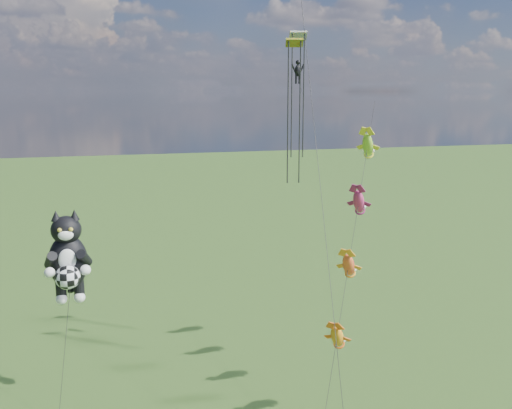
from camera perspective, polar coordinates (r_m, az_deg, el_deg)
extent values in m
cylinder|color=black|center=(36.33, -18.63, -14.08)|extent=(0.98, 2.57, 7.08)
ellipsoid|color=black|center=(35.96, -18.26, -5.45)|extent=(2.77, 2.50, 3.33)
ellipsoid|color=black|center=(35.36, -18.46, -2.43)|extent=(2.19, 2.08, 1.69)
cone|color=black|center=(35.21, -19.39, -1.07)|extent=(0.74, 0.74, 0.62)
cone|color=black|center=(35.14, -17.70, -0.98)|extent=(0.74, 0.74, 0.62)
ellipsoid|color=white|center=(34.74, -18.50, -2.93)|extent=(0.97, 0.69, 0.60)
ellipsoid|color=white|center=(35.13, -18.35, -5.32)|extent=(1.11, 0.70, 1.37)
sphere|color=gold|center=(34.61, -19.06, -2.43)|extent=(0.25, 0.25, 0.25)
sphere|color=gold|center=(34.57, -18.03, -2.38)|extent=(0.25, 0.25, 0.25)
sphere|color=white|center=(35.07, -19.94, -6.43)|extent=(0.62, 0.62, 0.62)
sphere|color=white|center=(34.94, -16.69, -6.29)|extent=(0.62, 0.62, 0.62)
sphere|color=white|center=(36.54, -18.87, -8.93)|extent=(0.67, 0.67, 0.67)
sphere|color=white|center=(36.47, -17.22, -8.86)|extent=(0.67, 0.67, 0.67)
sphere|color=white|center=(34.77, -18.31, -6.93)|extent=(1.43, 1.43, 1.43)
cylinder|color=black|center=(35.42, 9.43, -4.81)|extent=(9.05, 13.03, 18.05)
ellipsoid|color=yellow|center=(33.55, 8.12, -12.92)|extent=(1.69, 2.00, 2.07)
ellipsoid|color=red|center=(35.09, 9.25, -5.98)|extent=(1.69, 2.00, 2.07)
ellipsoid|color=#D83366|center=(37.11, 10.24, 0.29)|extent=(1.69, 2.00, 2.07)
ellipsoid|color=green|center=(39.53, 11.12, 5.85)|extent=(1.69, 2.00, 2.07)
cylinder|color=black|center=(31.31, 6.57, 0.66)|extent=(2.94, 16.85, 26.03)
cube|color=#219227|center=(36.13, 3.86, 15.85)|extent=(1.15, 0.78, 0.54)
cylinder|color=black|center=(35.92, 3.21, 8.84)|extent=(0.08, 0.08, 8.82)
cylinder|color=black|center=(36.16, 4.33, 8.85)|extent=(0.08, 0.08, 8.82)
cube|color=blue|center=(39.33, 4.23, 16.47)|extent=(1.26, 0.88, 0.64)
cylinder|color=black|center=(39.04, 3.58, 10.45)|extent=(0.08, 0.08, 8.26)
cylinder|color=black|center=(39.30, 4.70, 10.44)|extent=(0.08, 0.08, 8.26)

